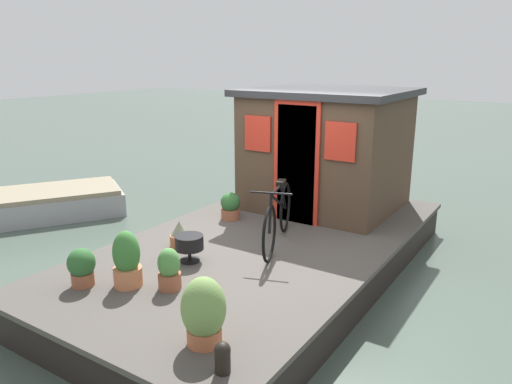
# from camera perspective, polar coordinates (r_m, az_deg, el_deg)

# --- Properties ---
(ground_plane) EXTENTS (60.00, 60.00, 0.00)m
(ground_plane) POSITION_cam_1_polar(r_m,az_deg,el_deg) (6.71, 0.94, -9.46)
(ground_plane) COLOR #47564C
(houseboat_deck) EXTENTS (5.93, 3.17, 0.49)m
(houseboat_deck) POSITION_cam_1_polar(r_m,az_deg,el_deg) (6.61, 0.95, -7.52)
(houseboat_deck) COLOR #4C4742
(houseboat_deck) RESTS_ON ground_plane
(houseboat_cabin) EXTENTS (2.18, 2.38, 1.87)m
(houseboat_cabin) POSITION_cam_1_polar(r_m,az_deg,el_deg) (7.84, 8.23, 5.08)
(houseboat_cabin) COLOR #4C3828
(houseboat_cabin) RESTS_ON houseboat_deck
(bicycle) EXTENTS (1.66, 0.70, 0.82)m
(bicycle) POSITION_cam_1_polar(r_m,az_deg,el_deg) (6.21, 2.58, -2.88)
(bicycle) COLOR black
(bicycle) RESTS_ON houseboat_deck
(potted_plant_succulent) EXTENTS (0.25, 0.25, 0.34)m
(potted_plant_succulent) POSITION_cam_1_polar(r_m,az_deg,el_deg) (6.31, -8.89, -4.90)
(potted_plant_succulent) COLOR #B2603D
(potted_plant_succulent) RESTS_ON houseboat_deck
(potted_plant_lavender) EXTENTS (0.29, 0.29, 0.40)m
(potted_plant_lavender) POSITION_cam_1_polar(r_m,az_deg,el_deg) (7.27, -2.99, -1.65)
(potted_plant_lavender) COLOR #935138
(potted_plant_lavender) RESTS_ON houseboat_deck
(potted_plant_fern) EXTENTS (0.29, 0.29, 0.42)m
(potted_plant_fern) POSITION_cam_1_polar(r_m,az_deg,el_deg) (5.50, -19.67, -8.20)
(potted_plant_fern) COLOR #935138
(potted_plant_fern) RESTS_ON houseboat_deck
(potted_plant_sage) EXTENTS (0.38, 0.38, 0.60)m
(potted_plant_sage) POSITION_cam_1_polar(r_m,az_deg,el_deg) (4.20, -6.12, -13.71)
(potted_plant_sage) COLOR #B2603D
(potted_plant_sage) RESTS_ON houseboat_deck
(potted_plant_geranium) EXTENTS (0.24, 0.24, 0.45)m
(potted_plant_geranium) POSITION_cam_1_polar(r_m,az_deg,el_deg) (5.20, -10.09, -8.89)
(potted_plant_geranium) COLOR #935138
(potted_plant_geranium) RESTS_ON houseboat_deck
(potted_plant_mint) EXTENTS (0.30, 0.30, 0.61)m
(potted_plant_mint) POSITION_cam_1_polar(r_m,az_deg,el_deg) (5.33, -14.83, -7.73)
(potted_plant_mint) COLOR #C6754C
(potted_plant_mint) RESTS_ON houseboat_deck
(charcoal_grill) EXTENTS (0.34, 0.34, 0.32)m
(charcoal_grill) POSITION_cam_1_polar(r_m,az_deg,el_deg) (5.82, -7.79, -5.97)
(charcoal_grill) COLOR black
(charcoal_grill) RESTS_ON houseboat_deck
(mooring_bollard) EXTENTS (0.13, 0.13, 0.26)m
(mooring_bollard) POSITION_cam_1_polar(r_m,az_deg,el_deg) (3.93, -3.92, -18.59)
(mooring_bollard) COLOR black
(mooring_bollard) RESTS_ON houseboat_deck
(dinghy_boat) EXTENTS (3.30, 2.75, 0.49)m
(dinghy_boat) POSITION_cam_1_polar(r_m,az_deg,el_deg) (9.75, -24.55, -1.34)
(dinghy_boat) COLOR #99999E
(dinghy_boat) RESTS_ON ground_plane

